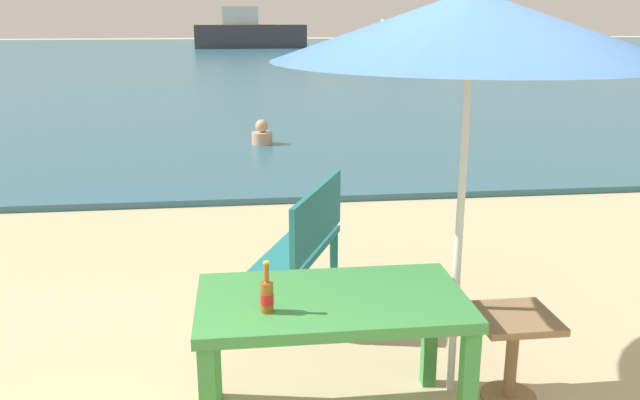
# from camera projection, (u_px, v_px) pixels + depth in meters

# --- Properties ---
(sea_water) EXTENTS (120.00, 50.00, 0.08)m
(sea_water) POSITION_uv_depth(u_px,v_px,m) (256.00, 59.00, 31.86)
(sea_water) COLOR #2D6075
(sea_water) RESTS_ON ground_plane
(picnic_table_green) EXTENTS (1.40, 0.80, 0.76)m
(picnic_table_green) POSITION_uv_depth(u_px,v_px,m) (332.00, 316.00, 3.51)
(picnic_table_green) COLOR #3D8C42
(picnic_table_green) RESTS_ON ground_plane
(beer_bottle_amber) EXTENTS (0.07, 0.07, 0.26)m
(beer_bottle_amber) POSITION_uv_depth(u_px,v_px,m) (267.00, 294.00, 3.28)
(beer_bottle_amber) COLOR brown
(beer_bottle_amber) RESTS_ON picnic_table_green
(patio_umbrella) EXTENTS (2.10, 2.10, 2.30)m
(patio_umbrella) POSITION_uv_depth(u_px,v_px,m) (471.00, 26.00, 3.45)
(patio_umbrella) COLOR silver
(patio_umbrella) RESTS_ON ground_plane
(side_table_wood) EXTENTS (0.44, 0.44, 0.54)m
(side_table_wood) POSITION_uv_depth(u_px,v_px,m) (513.00, 345.00, 3.83)
(side_table_wood) COLOR olive
(side_table_wood) RESTS_ON ground_plane
(bench_teal_center) EXTENTS (0.80, 1.24, 0.95)m
(bench_teal_center) POSITION_uv_depth(u_px,v_px,m) (306.00, 239.00, 5.04)
(bench_teal_center) COLOR #237275
(bench_teal_center) RESTS_ON ground_plane
(swimmer_person) EXTENTS (0.34, 0.34, 0.41)m
(swimmer_person) POSITION_uv_depth(u_px,v_px,m) (262.00, 135.00, 11.08)
(swimmer_person) COLOR tan
(swimmer_person) RESTS_ON sea_water
(boat_cargo_ship) EXTENTS (4.66, 1.27, 1.70)m
(boat_cargo_ship) POSITION_uv_depth(u_px,v_px,m) (399.00, 37.00, 42.37)
(boat_cargo_ship) COLOR #4C4C4C
(boat_cargo_ship) RESTS_ON sea_water
(boat_tanker) EXTENTS (6.79, 1.85, 2.47)m
(boat_tanker) POSITION_uv_depth(u_px,v_px,m) (249.00, 33.00, 41.25)
(boat_tanker) COLOR #38383F
(boat_tanker) RESTS_ON sea_water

